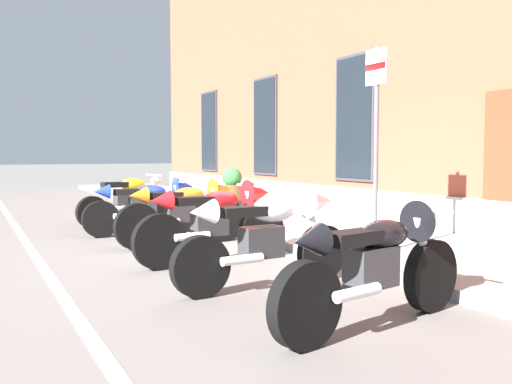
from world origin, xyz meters
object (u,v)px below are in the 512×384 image
object	(u,v)px
motorcycle_orange_sport	(187,209)
motorcycle_white_sport	(273,232)
motorcycle_red_sport	(219,218)
parking_sign	(376,121)
motorcycle_blue_sport	(150,203)
motorcycle_black_sport	(383,259)
barrel_planter	(232,195)
motorcycle_yellow_naked	(130,200)

from	to	relation	value
motorcycle_orange_sport	motorcycle_white_sport	distance (m)	2.92
motorcycle_red_sport	parking_sign	xyz separation A→B (m)	(0.95, 1.73, 1.22)
motorcycle_orange_sport	motorcycle_white_sport	size ratio (longest dim) A/B	1.02
motorcycle_blue_sport	motorcycle_black_sport	xyz separation A→B (m)	(5.83, 0.14, 0.00)
barrel_planter	motorcycle_white_sport	bearing A→B (deg)	-20.78
motorcycle_yellow_naked	motorcycle_orange_sport	bearing A→B (deg)	3.39
motorcycle_white_sport	barrel_planter	xyz separation A→B (m)	(-5.12, 1.94, -0.02)
motorcycle_blue_sport	parking_sign	bearing A→B (deg)	25.03
motorcycle_yellow_naked	motorcycle_white_sport	xyz separation A→B (m)	(5.66, 0.01, 0.09)
motorcycle_yellow_naked	motorcycle_blue_sport	xyz separation A→B (m)	(1.39, -0.01, 0.06)
barrel_planter	motorcycle_red_sport	bearing A→B (deg)	-27.57
motorcycle_blue_sport	barrel_planter	distance (m)	2.13
motorcycle_white_sport	motorcycle_yellow_naked	bearing A→B (deg)	-179.95
motorcycle_orange_sport	motorcycle_white_sport	bearing A→B (deg)	-3.09
motorcycle_blue_sport	parking_sign	xyz separation A→B (m)	(3.78, 1.76, 1.25)
motorcycle_red_sport	motorcycle_white_sport	bearing A→B (deg)	-0.98
motorcycle_orange_sport	motorcycle_black_sport	distance (m)	4.47
parking_sign	motorcycle_blue_sport	bearing A→B (deg)	-154.97
motorcycle_blue_sport	motorcycle_white_sport	xyz separation A→B (m)	(4.27, 0.01, 0.03)
motorcycle_yellow_naked	motorcycle_blue_sport	bearing A→B (deg)	-0.23
motorcycle_orange_sport	motorcycle_red_sport	size ratio (longest dim) A/B	1.00
motorcycle_blue_sport	barrel_planter	bearing A→B (deg)	113.47
parking_sign	motorcycle_red_sport	bearing A→B (deg)	-118.86
motorcycle_black_sport	motorcycle_white_sport	bearing A→B (deg)	-175.25
motorcycle_black_sport	parking_sign	world-z (taller)	parking_sign
motorcycle_blue_sport	motorcycle_black_sport	size ratio (longest dim) A/B	0.99
motorcycle_white_sport	motorcycle_black_sport	xyz separation A→B (m)	(1.56, 0.13, -0.03)
barrel_planter	motorcycle_black_sport	bearing A→B (deg)	-15.19
parking_sign	motorcycle_orange_sport	bearing A→B (deg)	-146.64
motorcycle_blue_sport	motorcycle_white_sport	size ratio (longest dim) A/B	1.01
motorcycle_white_sport	parking_sign	bearing A→B (deg)	105.73
motorcycle_black_sport	barrel_planter	distance (m)	6.92
motorcycle_yellow_naked	motorcycle_red_sport	size ratio (longest dim) A/B	0.96
motorcycle_black_sport	barrel_planter	world-z (taller)	barrel_planter
motorcycle_blue_sport	barrel_planter	size ratio (longest dim) A/B	2.17
motorcycle_red_sport	barrel_planter	distance (m)	4.14
motorcycle_blue_sport	motorcycle_white_sport	bearing A→B (deg)	0.14
motorcycle_red_sport	parking_sign	world-z (taller)	parking_sign
motorcycle_orange_sport	motorcycle_black_sport	xyz separation A→B (m)	(4.47, -0.03, -0.01)
motorcycle_yellow_naked	barrel_planter	distance (m)	2.02
motorcycle_orange_sport	barrel_planter	xyz separation A→B (m)	(-2.20, 1.78, 0.01)
motorcycle_yellow_naked	motorcycle_black_sport	xyz separation A→B (m)	(7.22, 0.13, 0.06)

